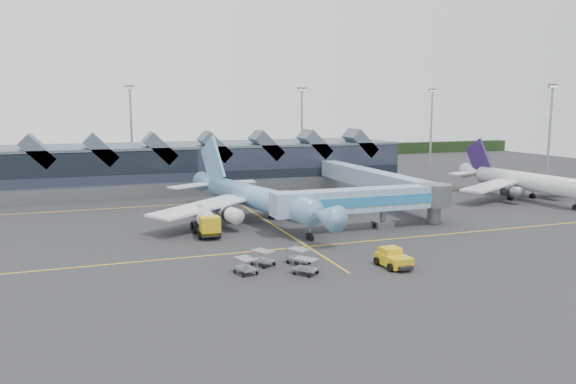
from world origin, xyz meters
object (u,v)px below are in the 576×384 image
object	(u,v)px
main_airliner	(255,197)
jet_bridge	(376,200)
regional_jet	(522,181)
pushback_tug	(393,259)
fuel_truck	(205,220)

from	to	relation	value
main_airliner	jet_bridge	distance (m)	18.36
main_airliner	regional_jet	bearing A→B (deg)	-10.28
main_airliner	pushback_tug	xyz separation A→B (m)	(7.41, -28.78, -2.84)
fuel_truck	pushback_tug	distance (m)	28.39
main_airliner	fuel_truck	bearing A→B (deg)	-161.27
pushback_tug	regional_jet	bearing A→B (deg)	31.34
main_airliner	fuel_truck	xyz separation A→B (m)	(-8.81, -5.50, -1.84)
main_airliner	jet_bridge	bearing A→B (deg)	-48.68
regional_jet	jet_bridge	distance (m)	40.63
fuel_truck	pushback_tug	size ratio (longest dim) A/B	2.15
regional_jet	fuel_truck	world-z (taller)	regional_jet
main_airliner	pushback_tug	bearing A→B (deg)	-88.82
regional_jet	jet_bridge	world-z (taller)	regional_jet
main_airliner	regional_jet	distance (m)	53.38
main_airliner	pushback_tug	distance (m)	29.85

